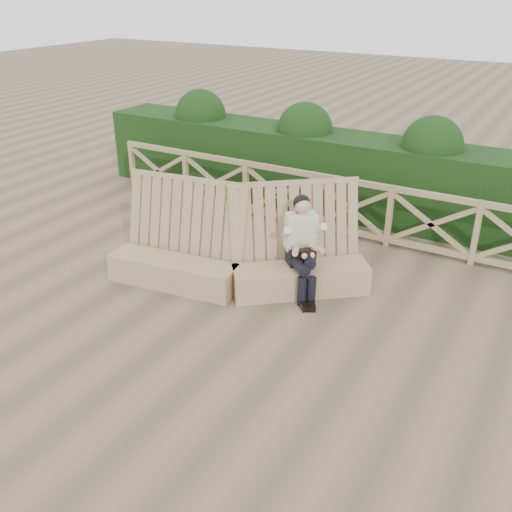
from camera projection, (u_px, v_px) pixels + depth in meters
The scene contains 5 objects.
ground at pixel (248, 330), 7.57m from camera, with size 60.00×60.00×0.00m, color brown.
bench at pixel (237, 263), 8.50m from camera, with size 3.74×2.16×1.56m.
woman at pixel (302, 244), 8.19m from camera, with size 0.83×0.92×1.48m.
guardrail at pixel (350, 208), 10.05m from camera, with size 10.10×0.09×1.10m.
hedge at pixel (374, 179), 10.89m from camera, with size 12.00×1.20×1.50m, color black.
Camera 1 is at (3.28, -5.46, 4.21)m, focal length 40.00 mm.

